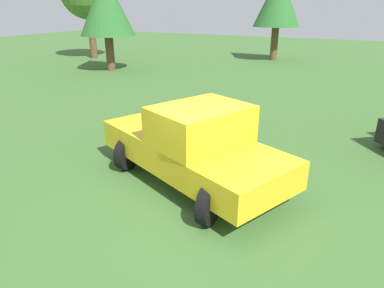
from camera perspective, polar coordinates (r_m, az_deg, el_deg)
name	(u,v)px	position (r m, az deg, el deg)	size (l,w,h in m)	color
ground_plane	(201,205)	(7.08, 1.53, -10.02)	(80.00, 80.00, 0.00)	#3D662D
pickup_truck	(195,144)	(7.52, 0.58, 0.02)	(3.62, 5.02, 1.82)	black
tree_back_left	(278,0)	(26.56, 13.97, 22.02)	(3.26, 3.26, 5.91)	brown
tree_far_center	(106,5)	(22.17, -13.99, 21.30)	(3.24, 3.24, 5.51)	brown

